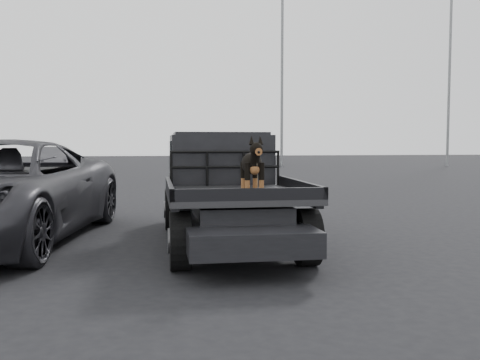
{
  "coord_description": "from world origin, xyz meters",
  "views": [
    {
      "loc": [
        -1.01,
        -7.01,
        1.62
      ],
      "look_at": [
        -0.0,
        -0.64,
        1.17
      ],
      "focal_mm": 40.0,
      "sensor_mm": 36.0,
      "label": 1
    }
  ],
  "objects": [
    {
      "name": "ground",
      "position": [
        0.0,
        0.0,
        0.0
      ],
      "size": [
        120.0,
        120.0,
        0.0
      ],
      "primitive_type": "plane",
      "color": "black",
      "rests_on": "ground"
    },
    {
      "name": "ute_cab",
      "position": [
        0.11,
        2.37,
        1.36
      ],
      "size": [
        1.72,
        1.3,
        0.88
      ],
      "primitive_type": null,
      "color": "black",
      "rests_on": "flatbed_ute"
    },
    {
      "name": "flatbed_ute",
      "position": [
        0.11,
        1.42,
        0.46
      ],
      "size": [
        2.0,
        5.4,
        0.92
      ],
      "primitive_type": null,
      "color": "black",
      "rests_on": "ground"
    },
    {
      "name": "floodlight_mid",
      "position": [
        7.3,
        27.77,
        7.51
      ],
      "size": [
        1.08,
        0.28,
        13.82
      ],
      "color": "slate",
      "rests_on": "ground"
    },
    {
      "name": "headache_rack",
      "position": [
        0.11,
        1.62,
        1.2
      ],
      "size": [
        1.8,
        0.08,
        0.55
      ],
      "primitive_type": null,
      "color": "black",
      "rests_on": "flatbed_ute"
    },
    {
      "name": "floodlight_far",
      "position": [
        18.96,
        27.28,
        8.52
      ],
      "size": [
        1.08,
        0.28,
        15.83
      ],
      "color": "slate",
      "rests_on": "ground"
    },
    {
      "name": "distant_car_b",
      "position": [
        5.63,
        30.17,
        0.71
      ],
      "size": [
        3.28,
        5.25,
        1.42
      ],
      "primitive_type": "imported",
      "rotation": [
        0.0,
        0.0,
        0.28
      ],
      "color": "#47464B",
      "rests_on": "ground"
    },
    {
      "name": "dog",
      "position": [
        0.22,
        -0.23,
        1.29
      ],
      "size": [
        0.32,
        0.6,
        0.74
      ],
      "primitive_type": null,
      "color": "black",
      "rests_on": "flatbed_ute"
    },
    {
      "name": "distant_car_a",
      "position": [
        -7.42,
        28.09,
        0.68
      ],
      "size": [
        2.26,
        4.34,
        1.36
      ],
      "primitive_type": "imported",
      "rotation": [
        0.0,
        0.0,
        0.21
      ],
      "color": "#515055",
      "rests_on": "ground"
    }
  ]
}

